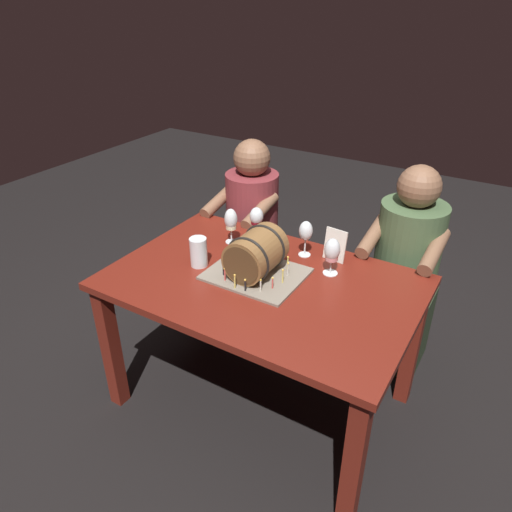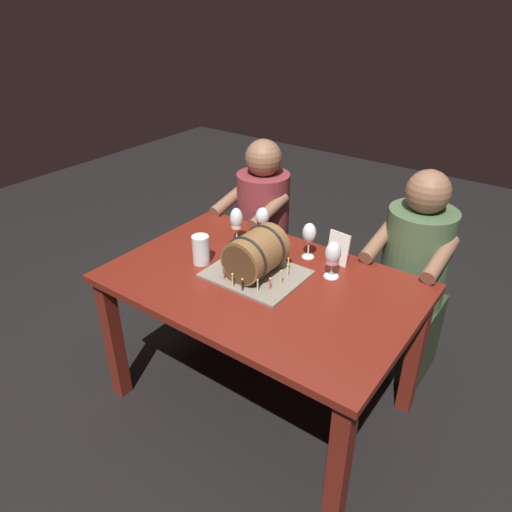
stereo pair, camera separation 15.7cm
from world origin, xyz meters
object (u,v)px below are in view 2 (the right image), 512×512
object	(u,v)px
dining_table	(261,300)
person_seated_right	(410,285)
wine_glass_white	(236,220)
menu_card	(338,248)
barrel_cake	(256,256)
wine_glass_empty	(309,234)
beer_pint	(201,250)
wine_glass_rose	(333,255)
wine_glass_red	(262,218)
person_seated_left	(262,239)

from	to	relation	value
dining_table	person_seated_right	distance (m)	0.83
wine_glass_white	person_seated_right	world-z (taller)	person_seated_right
menu_card	barrel_cake	bearing A→B (deg)	-122.09
wine_glass_empty	beer_pint	xyz separation A→B (m)	(-0.38, -0.35, -0.06)
person_seated_right	wine_glass_rose	bearing A→B (deg)	-116.60
wine_glass_rose	beer_pint	size ratio (longest dim) A/B	1.27
barrel_cake	wine_glass_red	bearing A→B (deg)	120.79
beer_pint	wine_glass_red	bearing A→B (deg)	76.19
wine_glass_white	person_seated_right	bearing A→B (deg)	29.19
dining_table	barrel_cake	size ratio (longest dim) A/B	3.25
beer_pint	person_seated_right	world-z (taller)	person_seated_right
wine_glass_white	beer_pint	size ratio (longest dim) A/B	1.32
person_seated_left	wine_glass_rose	bearing A→B (deg)	-33.10
barrel_cake	wine_glass_empty	bearing A→B (deg)	69.29
dining_table	wine_glass_red	size ratio (longest dim) A/B	7.78
menu_card	person_seated_right	bearing A→B (deg)	57.92
beer_pint	wine_glass_rose	bearing A→B (deg)	24.12
wine_glass_rose	person_seated_right	size ratio (longest dim) A/B	0.16
wine_glass_rose	wine_glass_red	xyz separation A→B (m)	(-0.47, 0.12, 0.01)
wine_glass_red	wine_glass_empty	xyz separation A→B (m)	(0.29, -0.03, 0.01)
wine_glass_rose	person_seated_left	distance (m)	0.91
dining_table	person_seated_right	world-z (taller)	person_seated_right
beer_pint	wine_glass_white	bearing A→B (deg)	89.81
wine_glass_rose	barrel_cake	bearing A→B (deg)	-146.47
wine_glass_rose	menu_card	size ratio (longest dim) A/B	1.13
dining_table	person_seated_left	xyz separation A→B (m)	(-0.47, 0.67, -0.11)
beer_pint	menu_card	xyz separation A→B (m)	(0.53, 0.38, 0.01)
wine_glass_rose	wine_glass_white	size ratio (longest dim) A/B	0.96
wine_glass_empty	wine_glass_rose	bearing A→B (deg)	-27.91
wine_glass_white	person_seated_right	size ratio (longest dim) A/B	0.16
wine_glass_red	person_seated_right	size ratio (longest dim) A/B	0.15
dining_table	wine_glass_white	bearing A→B (deg)	144.38
wine_glass_empty	person_seated_left	world-z (taller)	person_seated_left
barrel_cake	person_seated_left	distance (m)	0.84
menu_card	wine_glass_empty	bearing A→B (deg)	-161.32
wine_glass_white	wine_glass_red	bearing A→B (deg)	47.96
dining_table	wine_glass_empty	bearing A→B (deg)	78.65
dining_table	wine_glass_empty	size ratio (longest dim) A/B	7.55
wine_glass_red	wine_glass_white	size ratio (longest dim) A/B	0.95
dining_table	wine_glass_rose	world-z (taller)	wine_glass_rose
wine_glass_rose	person_seated_left	size ratio (longest dim) A/B	0.16
wine_glass_rose	menu_card	distance (m)	0.14
wine_glass_red	wine_glass_empty	distance (m)	0.29
wine_glass_white	dining_table	bearing A→B (deg)	-35.62
barrel_cake	wine_glass_empty	xyz separation A→B (m)	(0.11, 0.28, 0.03)
dining_table	menu_card	xyz separation A→B (m)	(0.20, 0.34, 0.19)
menu_card	beer_pint	bearing A→B (deg)	-138.04
barrel_cake	person_seated_right	xyz separation A→B (m)	(0.52, 0.65, -0.30)
beer_pint	person_seated_left	bearing A→B (deg)	101.78
wine_glass_rose	beer_pint	distance (m)	0.62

